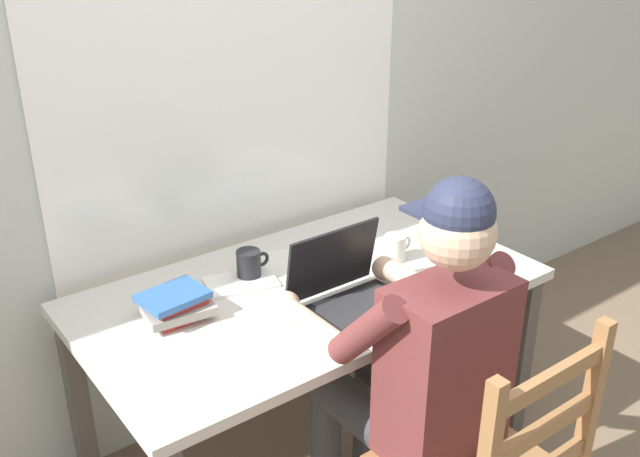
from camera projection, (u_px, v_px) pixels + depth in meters
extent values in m
cube|color=beige|center=(224.00, 80.00, 2.40)|extent=(6.00, 0.04, 2.60)
cube|color=white|center=(237.00, 113.00, 2.45)|extent=(1.39, 0.01, 1.16)
cube|color=beige|center=(246.00, 268.00, 2.69)|extent=(1.45, 0.06, 0.04)
cube|color=beige|center=(309.00, 291.00, 2.30)|extent=(1.46, 0.81, 0.03)
cube|color=#4C4742|center=(520.00, 361.00, 2.56)|extent=(0.06, 0.06, 0.69)
cube|color=#4C4742|center=(79.00, 405.00, 2.34)|extent=(0.06, 0.06, 0.69)
cube|color=#4C4742|center=(389.00, 284.00, 3.07)|extent=(0.06, 0.06, 0.69)
cube|color=brown|center=(445.00, 368.00, 1.87)|extent=(0.34, 0.20, 0.50)
sphere|color=#DBB293|center=(457.00, 232.00, 1.71)|extent=(0.19, 0.19, 0.19)
sphere|color=#282D47|center=(459.00, 212.00, 1.69)|extent=(0.17, 0.17, 0.17)
cube|color=#282D47|center=(433.00, 208.00, 1.76)|extent=(0.13, 0.10, 0.01)
cylinder|color=#38383D|center=(367.00, 417.00, 2.07)|extent=(0.13, 0.40, 0.13)
cylinder|color=#38383D|center=(412.00, 394.00, 2.17)|extent=(0.13, 0.40, 0.13)
cylinder|color=#38383D|center=(326.00, 443.00, 2.32)|extent=(0.10, 0.10, 0.48)
cylinder|color=#38383D|center=(368.00, 422.00, 2.42)|extent=(0.10, 0.10, 0.48)
cylinder|color=brown|center=(367.00, 331.00, 1.77)|extent=(0.10, 0.25, 0.26)
cylinder|color=#DBB293|center=(312.00, 326.00, 1.98)|extent=(0.07, 0.28, 0.07)
sphere|color=#DBB293|center=(287.00, 304.00, 2.09)|extent=(0.08, 0.08, 0.08)
cylinder|color=brown|center=(476.00, 284.00, 1.99)|extent=(0.10, 0.25, 0.26)
cylinder|color=#DBB293|center=(417.00, 284.00, 2.20)|extent=(0.07, 0.28, 0.07)
sphere|color=#DBB293|center=(384.00, 268.00, 2.29)|extent=(0.08, 0.08, 0.08)
cube|color=olive|center=(591.00, 404.00, 1.75)|extent=(0.04, 0.04, 0.48)
cube|color=olive|center=(543.00, 429.00, 1.64)|extent=(0.36, 0.02, 0.04)
cube|color=olive|center=(551.00, 379.00, 1.58)|extent=(0.36, 0.02, 0.04)
cube|color=black|center=(359.00, 312.00, 2.13)|extent=(0.33, 0.23, 0.02)
cube|color=#2B2B2D|center=(359.00, 309.00, 2.13)|extent=(0.29, 0.17, 0.00)
cube|color=black|center=(332.00, 261.00, 2.18)|extent=(0.33, 0.05, 0.22)
cube|color=silver|center=(332.00, 261.00, 2.18)|extent=(0.29, 0.04, 0.19)
ellipsoid|color=black|center=(418.00, 288.00, 2.24)|extent=(0.06, 0.10, 0.03)
cylinder|color=silver|center=(395.00, 248.00, 2.44)|extent=(0.07, 0.07, 0.09)
torus|color=silver|center=(405.00, 243.00, 2.46)|extent=(0.05, 0.01, 0.05)
cylinder|color=black|center=(249.00, 265.00, 2.31)|extent=(0.08, 0.08, 0.10)
torus|color=black|center=(262.00, 259.00, 2.34)|extent=(0.05, 0.01, 0.05)
cube|color=#BC332D|center=(180.00, 315.00, 2.11)|extent=(0.16, 0.11, 0.02)
cube|color=gray|center=(179.00, 310.00, 2.09)|extent=(0.21, 0.15, 0.03)
cube|color=#BC332D|center=(177.00, 302.00, 2.08)|extent=(0.16, 0.11, 0.02)
cube|color=#2D5B9E|center=(173.00, 296.00, 2.08)|extent=(0.20, 0.16, 0.02)
cube|color=silver|center=(298.00, 260.00, 2.45)|extent=(0.28, 0.25, 0.00)
cube|color=white|center=(241.00, 282.00, 2.30)|extent=(0.25, 0.20, 0.01)
cube|color=teal|center=(348.00, 263.00, 2.43)|extent=(0.15, 0.12, 0.00)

